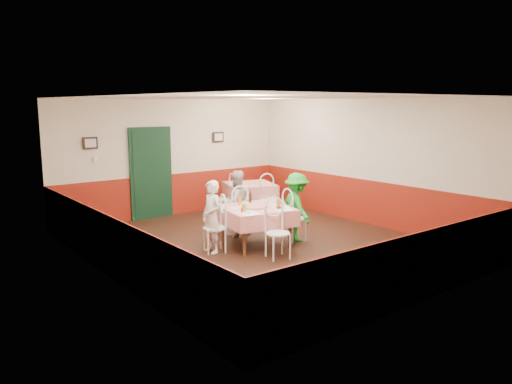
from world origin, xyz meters
TOP-DOWN VIEW (x-y plane):
  - floor at (0.00, 0.00)m, footprint 7.00×7.00m
  - ceiling at (0.00, 0.00)m, footprint 7.00×7.00m
  - back_wall at (0.00, 3.50)m, footprint 6.00×0.10m
  - front_wall at (0.00, -3.50)m, footprint 6.00×0.10m
  - left_wall at (-3.00, 0.00)m, footprint 0.10×7.00m
  - right_wall at (3.00, 0.00)m, footprint 0.10×7.00m
  - wainscot_back at (0.00, 3.48)m, footprint 6.00×0.03m
  - wainscot_front at (0.00, -3.48)m, footprint 6.00×0.03m
  - wainscot_left at (-2.98, 0.00)m, footprint 0.03×7.00m
  - wainscot_right at (2.98, 0.00)m, footprint 0.03×7.00m
  - door at (-0.60, 3.45)m, footprint 0.96×0.06m
  - picture_left at (-2.00, 3.45)m, footprint 0.32×0.03m
  - picture_right at (1.30, 3.45)m, footprint 0.32×0.03m
  - thermostat at (-1.90, 3.45)m, footprint 0.10×0.03m
  - main_table at (-0.12, 0.05)m, footprint 1.43×1.43m
  - second_table at (1.51, 2.39)m, footprint 1.43×1.43m
  - chair_left at (-0.95, 0.21)m, footprint 0.53×0.53m
  - chair_right at (0.72, -0.12)m, footprint 0.46×0.46m
  - chair_far at (0.04, 0.88)m, footprint 0.52×0.52m
  - chair_near at (-0.28, -0.79)m, footprint 0.51×0.51m
  - chair_second_a at (0.76, 2.39)m, footprint 0.54×0.54m
  - chair_second_b at (1.51, 1.64)m, footprint 0.54×0.54m
  - pizza at (-0.15, 0.02)m, footprint 0.54×0.54m
  - plate_left at (-0.51, 0.14)m, footprint 0.29×0.29m
  - plate_right at (0.29, -0.05)m, footprint 0.29×0.29m
  - plate_far at (-0.07, 0.46)m, footprint 0.29×0.29m
  - glass_a at (-0.54, -0.15)m, footprint 0.09×0.09m
  - glass_b at (0.19, -0.25)m, footprint 0.09×0.09m
  - glass_c at (-0.18, 0.48)m, footprint 0.09×0.09m
  - beer_bottle at (0.04, 0.43)m, footprint 0.07×0.07m
  - shaker_a at (-0.59, -0.29)m, footprint 0.04×0.04m
  - shaker_b at (-0.54, -0.31)m, footprint 0.04×0.04m
  - shaker_c at (-0.62, -0.19)m, footprint 0.04×0.04m
  - menu_left at (-0.55, -0.30)m, footprint 0.32×0.41m
  - menu_right at (0.20, -0.39)m, footprint 0.43×0.49m
  - wallet at (0.15, -0.32)m, footprint 0.13×0.11m
  - diner_left at (-1.00, 0.22)m, footprint 0.33×0.49m
  - diner_far at (0.05, 0.93)m, footprint 0.71×0.59m
  - diner_right at (0.77, -0.13)m, footprint 0.72×0.98m

SIDE VIEW (x-z plane):
  - floor at x=0.00m, z-range 0.00..0.00m
  - main_table at x=-0.12m, z-range -0.01..0.76m
  - second_table at x=1.51m, z-range -0.01..0.76m
  - chair_left at x=-0.95m, z-range 0.00..0.90m
  - chair_right at x=0.72m, z-range 0.00..0.90m
  - chair_far at x=0.04m, z-range 0.00..0.90m
  - chair_near at x=-0.28m, z-range 0.00..0.90m
  - chair_second_a at x=0.76m, z-range 0.00..0.90m
  - chair_second_b at x=1.51m, z-range 0.00..0.90m
  - wainscot_back at x=0.00m, z-range 0.00..1.00m
  - wainscot_front at x=0.00m, z-range 0.00..1.00m
  - wainscot_left at x=-2.98m, z-range 0.00..1.00m
  - wainscot_right at x=2.98m, z-range 0.00..1.00m
  - diner_left at x=-1.00m, z-range 0.00..1.33m
  - diner_far at x=0.05m, z-range 0.00..1.35m
  - diner_right at x=0.77m, z-range 0.00..1.35m
  - menu_left at x=-0.55m, z-range 0.76..0.76m
  - menu_right at x=0.20m, z-range 0.76..0.76m
  - plate_left at x=-0.51m, z-range 0.76..0.77m
  - plate_right at x=0.29m, z-range 0.76..0.77m
  - plate_far at x=-0.07m, z-range 0.76..0.77m
  - wallet at x=0.15m, z-range 0.76..0.78m
  - pizza at x=-0.15m, z-range 0.76..0.79m
  - shaker_a at x=-0.59m, z-range 0.76..0.85m
  - shaker_b at x=-0.54m, z-range 0.76..0.85m
  - shaker_c at x=-0.62m, z-range 0.76..0.85m
  - glass_a at x=-0.54m, z-range 0.76..0.90m
  - glass_b at x=0.19m, z-range 0.76..0.91m
  - glass_c at x=-0.18m, z-range 0.76..0.91m
  - beer_bottle at x=0.04m, z-range 0.76..0.98m
  - door at x=-0.60m, z-range 0.00..2.10m
  - back_wall at x=0.00m, z-range 0.00..2.80m
  - front_wall at x=0.00m, z-range 0.00..2.80m
  - left_wall at x=-3.00m, z-range 0.00..2.80m
  - right_wall at x=3.00m, z-range 0.00..2.80m
  - thermostat at x=-1.90m, z-range 1.45..1.55m
  - picture_left at x=-2.00m, z-range 1.72..1.98m
  - picture_right at x=1.30m, z-range 1.72..1.98m
  - ceiling at x=0.00m, z-range 2.80..2.80m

